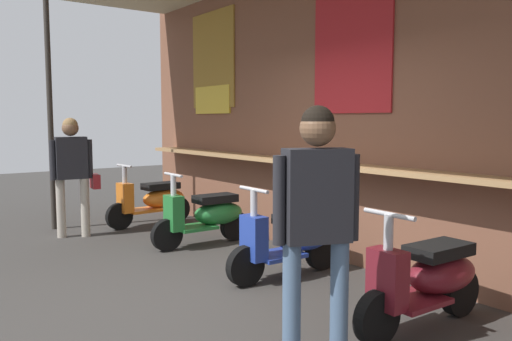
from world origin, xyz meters
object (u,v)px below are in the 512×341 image
(shopper_with_handbag, at_px, (73,165))
(shopper_browsing, at_px, (317,208))
(scooter_blue, at_px, (292,239))
(scooter_orange, at_px, (154,200))
(scooter_maroon, at_px, (429,279))
(scooter_green, at_px, (207,215))

(shopper_with_handbag, bearing_deg, shopper_browsing, -171.63)
(scooter_blue, distance_m, shopper_browsing, 2.11)
(scooter_blue, xyz_separation_m, shopper_with_handbag, (-3.19, -1.26, 0.62))
(scooter_orange, bearing_deg, scooter_blue, 87.22)
(scooter_blue, bearing_deg, scooter_orange, -88.36)
(scooter_orange, xyz_separation_m, shopper_browsing, (4.91, -1.18, 0.68))
(scooter_blue, bearing_deg, scooter_maroon, 91.63)
(scooter_blue, bearing_deg, scooter_green, -88.36)
(scooter_blue, height_order, shopper_with_handbag, shopper_with_handbag)
(scooter_green, distance_m, shopper_with_handbag, 2.05)
(shopper_with_handbag, relative_size, shopper_browsing, 0.97)
(scooter_green, relative_size, shopper_with_handbag, 0.85)
(scooter_green, bearing_deg, scooter_orange, -88.51)
(shopper_browsing, bearing_deg, shopper_with_handbag, 22.97)
(scooter_blue, xyz_separation_m, shopper_browsing, (1.62, -1.18, 0.68))
(scooter_orange, height_order, scooter_blue, same)
(shopper_with_handbag, bearing_deg, scooter_maroon, -158.00)
(scooter_orange, relative_size, scooter_blue, 1.00)
(scooter_maroon, relative_size, shopper_with_handbag, 0.85)
(scooter_green, relative_size, scooter_blue, 1.00)
(scooter_blue, relative_size, scooter_maroon, 1.00)
(shopper_with_handbag, height_order, shopper_browsing, shopper_browsing)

